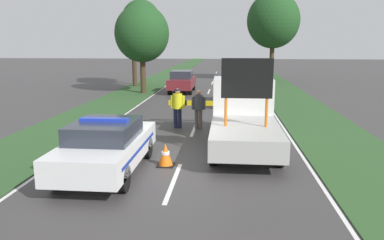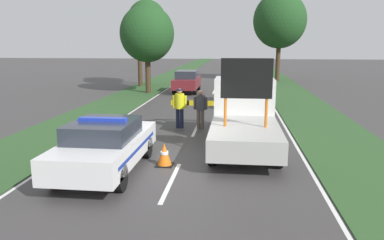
{
  "view_description": "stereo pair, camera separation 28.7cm",
  "coord_description": "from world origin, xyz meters",
  "px_view_note": "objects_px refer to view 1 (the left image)",
  "views": [
    {
      "loc": [
        1.37,
        -10.89,
        3.61
      ],
      "look_at": [
        0.23,
        1.29,
        1.1
      ],
      "focal_mm": 35.0,
      "sensor_mm": 36.0,
      "label": 1
    },
    {
      "loc": [
        1.66,
        -10.86,
        3.61
      ],
      "look_at": [
        0.23,
        1.29,
        1.1
      ],
      "focal_mm": 35.0,
      "sensor_mm": 36.0,
      "label": 2
    }
  ],
  "objects_px": {
    "work_truck": "(244,116)",
    "roadside_tree_mid_right": "(273,21)",
    "traffic_cone_near_police": "(227,120)",
    "roadside_tree_near_left": "(141,21)",
    "police_officer": "(178,105)",
    "queued_car_wagon_maroon": "(182,81)",
    "police_car": "(107,146)",
    "traffic_cone_behind_barrier": "(245,115)",
    "pedestrian_civilian": "(199,106)",
    "roadside_tree_mid_left": "(142,34)",
    "road_barrier": "(196,105)",
    "traffic_cone_centre_front": "(166,155)",
    "roadside_tree_near_right": "(133,33)",
    "traffic_cone_near_truck": "(112,132)",
    "queued_car_sedan_black": "(234,91)"
  },
  "relations": [
    {
      "from": "work_truck",
      "to": "queued_car_sedan_black",
      "type": "height_order",
      "value": "work_truck"
    },
    {
      "from": "police_car",
      "to": "traffic_cone_centre_front",
      "type": "bearing_deg",
      "value": 19.91
    },
    {
      "from": "police_car",
      "to": "traffic_cone_centre_front",
      "type": "xyz_separation_m",
      "value": [
        1.56,
        0.71,
        -0.44
      ]
    },
    {
      "from": "traffic_cone_near_police",
      "to": "traffic_cone_centre_front",
      "type": "distance_m",
      "value": 6.05
    },
    {
      "from": "pedestrian_civilian",
      "to": "queued_car_sedan_black",
      "type": "height_order",
      "value": "pedestrian_civilian"
    },
    {
      "from": "queued_car_wagon_maroon",
      "to": "roadside_tree_mid_left",
      "type": "bearing_deg",
      "value": 16.75
    },
    {
      "from": "police_car",
      "to": "roadside_tree_near_left",
      "type": "height_order",
      "value": "roadside_tree_near_left"
    },
    {
      "from": "police_officer",
      "to": "queued_car_wagon_maroon",
      "type": "relative_size",
      "value": 0.39
    },
    {
      "from": "police_officer",
      "to": "traffic_cone_near_truck",
      "type": "distance_m",
      "value": 3.19
    },
    {
      "from": "traffic_cone_centre_front",
      "to": "roadside_tree_mid_right",
      "type": "relative_size",
      "value": 0.08
    },
    {
      "from": "traffic_cone_near_truck",
      "to": "queued_car_sedan_black",
      "type": "xyz_separation_m",
      "value": [
        4.81,
        8.79,
        0.55
      ]
    },
    {
      "from": "traffic_cone_near_police",
      "to": "roadside_tree_mid_right",
      "type": "bearing_deg",
      "value": 78.5
    },
    {
      "from": "police_officer",
      "to": "queued_car_wagon_maroon",
      "type": "bearing_deg",
      "value": -69.92
    },
    {
      "from": "traffic_cone_near_police",
      "to": "traffic_cone_centre_front",
      "type": "bearing_deg",
      "value": -107.59
    },
    {
      "from": "queued_car_wagon_maroon",
      "to": "roadside_tree_mid_left",
      "type": "distance_m",
      "value": 4.52
    },
    {
      "from": "work_truck",
      "to": "roadside_tree_near_right",
      "type": "distance_m",
      "value": 20.38
    },
    {
      "from": "police_car",
      "to": "roadside_tree_near_right",
      "type": "relative_size",
      "value": 0.76
    },
    {
      "from": "police_car",
      "to": "road_barrier",
      "type": "relative_size",
      "value": 1.85
    },
    {
      "from": "traffic_cone_near_police",
      "to": "queued_car_wagon_maroon",
      "type": "bearing_deg",
      "value": 106.44
    },
    {
      "from": "roadside_tree_mid_left",
      "to": "roadside_tree_mid_right",
      "type": "bearing_deg",
      "value": 44.31
    },
    {
      "from": "police_car",
      "to": "police_officer",
      "type": "relative_size",
      "value": 2.7
    },
    {
      "from": "pedestrian_civilian",
      "to": "roadside_tree_near_right",
      "type": "height_order",
      "value": "roadside_tree_near_right"
    },
    {
      "from": "roadside_tree_mid_right",
      "to": "pedestrian_civilian",
      "type": "bearing_deg",
      "value": -104.22
    },
    {
      "from": "road_barrier",
      "to": "traffic_cone_centre_front",
      "type": "height_order",
      "value": "road_barrier"
    },
    {
      "from": "work_truck",
      "to": "roadside_tree_mid_right",
      "type": "xyz_separation_m",
      "value": [
        3.67,
        24.22,
        4.65
      ]
    },
    {
      "from": "traffic_cone_near_truck",
      "to": "queued_car_sedan_black",
      "type": "height_order",
      "value": "queued_car_sedan_black"
    },
    {
      "from": "roadside_tree_near_right",
      "to": "traffic_cone_behind_barrier",
      "type": "bearing_deg",
      "value": -57.06
    },
    {
      "from": "traffic_cone_near_truck",
      "to": "roadside_tree_near_left",
      "type": "bearing_deg",
      "value": 99.16
    },
    {
      "from": "work_truck",
      "to": "traffic_cone_centre_front",
      "type": "relative_size",
      "value": 7.69
    },
    {
      "from": "police_officer",
      "to": "traffic_cone_near_police",
      "type": "relative_size",
      "value": 3.3
    },
    {
      "from": "road_barrier",
      "to": "traffic_cone_near_police",
      "type": "bearing_deg",
      "value": -13.49
    },
    {
      "from": "police_officer",
      "to": "queued_car_wagon_maroon",
      "type": "xyz_separation_m",
      "value": [
        -1.28,
        12.18,
        -0.19
      ]
    },
    {
      "from": "work_truck",
      "to": "roadside_tree_mid_right",
      "type": "bearing_deg",
      "value": -100.23
    },
    {
      "from": "traffic_cone_near_police",
      "to": "traffic_cone_behind_barrier",
      "type": "distance_m",
      "value": 1.69
    },
    {
      "from": "work_truck",
      "to": "pedestrian_civilian",
      "type": "xyz_separation_m",
      "value": [
        -1.8,
        2.62,
        -0.11
      ]
    },
    {
      "from": "traffic_cone_centre_front",
      "to": "roadside_tree_mid_right",
      "type": "distance_m",
      "value": 27.87
    },
    {
      "from": "roadside_tree_mid_left",
      "to": "roadside_tree_mid_right",
      "type": "relative_size",
      "value": 0.76
    },
    {
      "from": "traffic_cone_near_police",
      "to": "traffic_cone_centre_front",
      "type": "height_order",
      "value": "traffic_cone_centre_front"
    },
    {
      "from": "traffic_cone_near_police",
      "to": "roadside_tree_near_left",
      "type": "relative_size",
      "value": 0.07
    },
    {
      "from": "police_officer",
      "to": "queued_car_wagon_maroon",
      "type": "height_order",
      "value": "police_officer"
    },
    {
      "from": "roadside_tree_near_right",
      "to": "traffic_cone_near_truck",
      "type": "bearing_deg",
      "value": -78.96
    },
    {
      "from": "police_car",
      "to": "pedestrian_civilian",
      "type": "bearing_deg",
      "value": 64.8
    },
    {
      "from": "work_truck",
      "to": "queued_car_wagon_maroon",
      "type": "distance_m",
      "value": 15.39
    },
    {
      "from": "police_car",
      "to": "roadside_tree_mid_right",
      "type": "bearing_deg",
      "value": 69.74
    },
    {
      "from": "traffic_cone_near_truck",
      "to": "roadside_tree_near_left",
      "type": "height_order",
      "value": "roadside_tree_near_left"
    },
    {
      "from": "road_barrier",
      "to": "traffic_cone_near_police",
      "type": "xyz_separation_m",
      "value": [
        1.4,
        -0.22,
        -0.62
      ]
    },
    {
      "from": "queued_car_wagon_maroon",
      "to": "police_car",
      "type": "bearing_deg",
      "value": 90.07
    },
    {
      "from": "road_barrier",
      "to": "roadside_tree_near_left",
      "type": "xyz_separation_m",
      "value": [
        -6.05,
        15.82,
        4.62
      ]
    },
    {
      "from": "police_car",
      "to": "traffic_cone_behind_barrier",
      "type": "distance_m",
      "value": 9.01
    },
    {
      "from": "traffic_cone_near_truck",
      "to": "pedestrian_civilian",
      "type": "bearing_deg",
      "value": 32.13
    }
  ]
}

